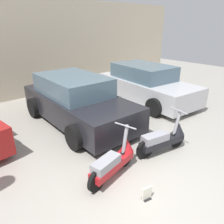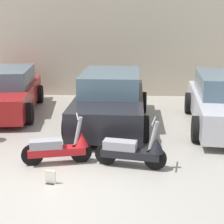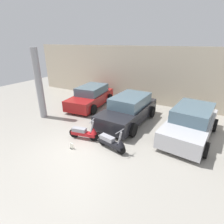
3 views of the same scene
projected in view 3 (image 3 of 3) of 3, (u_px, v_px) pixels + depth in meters
The scene contains 9 objects.
ground_plane at pixel (78, 149), 7.51m from camera, with size 28.00×28.00×0.00m, color #9E998E.
wall_back at pixel (141, 75), 12.61m from camera, with size 19.60×0.12×4.00m, color beige.
scooter_front_left at pixel (85, 132), 8.11m from camera, with size 1.45×0.62×1.02m.
scooter_front_right at pixel (112, 142), 7.31m from camera, with size 1.48×0.61×1.04m.
car_rear_left at pixel (91, 97), 12.27m from camera, with size 2.37×4.29×1.40m.
car_rear_center at pixel (129, 110), 9.83m from camera, with size 2.22×4.42×1.48m.
car_rear_right at pixel (191, 123), 8.28m from camera, with size 2.40×4.45×1.46m.
placard_near_left_scooter at pixel (72, 146), 7.48m from camera, with size 0.20×0.15×0.26m.
support_column_side at pixel (39, 84), 9.94m from camera, with size 0.39×0.39×4.00m, color #99999E.
Camera 3 is at (4.42, -4.79, 4.31)m, focal length 28.00 mm.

